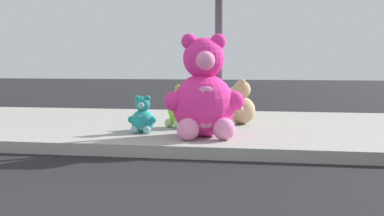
{
  "coord_description": "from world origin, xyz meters",
  "views": [
    {
      "loc": [
        1.83,
        -2.61,
        1.13
      ],
      "look_at": [
        0.75,
        3.6,
        0.55
      ],
      "focal_mm": 46.2,
      "sensor_mm": 36.0,
      "label": 1
    }
  ],
  "objects_px": {
    "plush_tan": "(240,106)",
    "sign_pole": "(219,11)",
    "plush_pink_large": "(204,96)",
    "plush_teal": "(142,118)",
    "plush_lime": "(181,110)"
  },
  "relations": [
    {
      "from": "plush_tan",
      "to": "sign_pole",
      "type": "bearing_deg",
      "value": -106.22
    },
    {
      "from": "plush_pink_large",
      "to": "plush_tan",
      "type": "relative_size",
      "value": 1.88
    },
    {
      "from": "plush_teal",
      "to": "plush_lime",
      "type": "xyz_separation_m",
      "value": [
        0.43,
        0.65,
        0.05
      ]
    },
    {
      "from": "plush_teal",
      "to": "sign_pole",
      "type": "bearing_deg",
      "value": 19.05
    },
    {
      "from": "plush_pink_large",
      "to": "plush_tan",
      "type": "distance_m",
      "value": 1.5
    },
    {
      "from": "plush_teal",
      "to": "plush_tan",
      "type": "bearing_deg",
      "value": 43.27
    },
    {
      "from": "sign_pole",
      "to": "plush_teal",
      "type": "bearing_deg",
      "value": -160.95
    },
    {
      "from": "sign_pole",
      "to": "plush_pink_large",
      "type": "bearing_deg",
      "value": -101.97
    },
    {
      "from": "sign_pole",
      "to": "plush_lime",
      "type": "height_order",
      "value": "sign_pole"
    },
    {
      "from": "plush_pink_large",
      "to": "plush_lime",
      "type": "distance_m",
      "value": 1.05
    },
    {
      "from": "plush_teal",
      "to": "plush_tan",
      "type": "xyz_separation_m",
      "value": [
        1.28,
        1.2,
        0.08
      ]
    },
    {
      "from": "plush_lime",
      "to": "plush_pink_large",
      "type": "bearing_deg",
      "value": -61.57
    },
    {
      "from": "plush_pink_large",
      "to": "plush_teal",
      "type": "relative_size",
      "value": 2.59
    },
    {
      "from": "plush_teal",
      "to": "plush_lime",
      "type": "relative_size",
      "value": 0.81
    },
    {
      "from": "sign_pole",
      "to": "plush_pink_large",
      "type": "height_order",
      "value": "sign_pole"
    }
  ]
}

